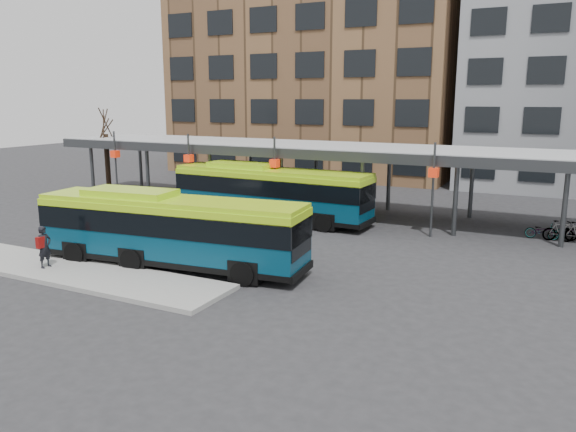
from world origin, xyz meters
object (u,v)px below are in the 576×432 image
object	(u,v)px
tree	(107,161)
bus_front	(170,228)
bus_rear	(270,191)
pedestrian	(44,247)

from	to	relation	value
tree	bus_front	distance (m)	19.83
bus_rear	pedestrian	size ratio (longest dim) A/B	6.90
tree	bus_rear	xyz separation A→B (m)	(14.79, -2.45, -0.74)
tree	pedestrian	size ratio (longest dim) A/B	3.26
tree	bus_rear	bearing A→B (deg)	-9.41
pedestrian	bus_front	bearing A→B (deg)	-55.99
bus_front	bus_rear	size ratio (longest dim) A/B	0.99
tree	bus_rear	size ratio (longest dim) A/B	0.47
tree	bus_front	xyz separation A→B (m)	(15.45, -12.40, -0.77)
tree	bus_front	bearing A→B (deg)	-38.75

